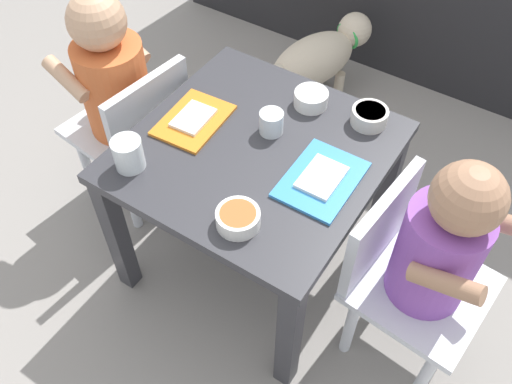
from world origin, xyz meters
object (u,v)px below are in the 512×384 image
at_px(food_tray_left, 193,120).
at_px(veggie_bowl_near, 311,98).
at_px(water_cup_left, 272,124).
at_px(veggie_bowl_far, 369,116).
at_px(food_tray_right, 321,179).
at_px(cereal_bowl_left_side, 238,218).
at_px(dining_table, 256,170).
at_px(water_cup_right, 129,155).
at_px(dog, 320,57).
at_px(seated_child_left, 117,86).
at_px(seated_child_right, 433,250).

bearing_deg(food_tray_left, veggie_bowl_near, 45.06).
distance_m(water_cup_left, veggie_bowl_far, 0.23).
relative_size(food_tray_right, veggie_bowl_far, 2.33).
bearing_deg(cereal_bowl_left_side, dining_table, 113.62).
bearing_deg(food_tray_left, water_cup_right, -98.62).
xyz_separation_m(food_tray_left, water_cup_right, (-0.03, -0.19, 0.03)).
height_order(dog, veggie_bowl_near, veggie_bowl_near).
relative_size(seated_child_left, food_tray_left, 3.53).
distance_m(seated_child_right, water_cup_right, 0.68).
bearing_deg(water_cup_right, cereal_bowl_left_side, -0.83).
bearing_deg(seated_child_right, food_tray_left, 178.81).
bearing_deg(dog, dining_table, -74.34).
relative_size(dog, veggie_bowl_near, 5.33).
bearing_deg(seated_child_right, water_cup_left, 169.13).
bearing_deg(food_tray_right, veggie_bowl_far, 88.73).
bearing_deg(food_tray_right, dog, 117.37).
bearing_deg(dining_table, seated_child_right, -2.54).
bearing_deg(dining_table, dog, 105.66).
height_order(seated_child_left, food_tray_left, seated_child_left).
height_order(seated_child_left, food_tray_right, seated_child_left).
height_order(dining_table, veggie_bowl_far, veggie_bowl_far).
xyz_separation_m(food_tray_right, cereal_bowl_left_side, (-0.09, -0.20, 0.01)).
height_order(water_cup_left, cereal_bowl_left_side, water_cup_left).
height_order(water_cup_right, cereal_bowl_left_side, water_cup_right).
xyz_separation_m(seated_child_left, water_cup_left, (0.45, 0.05, 0.05)).
xyz_separation_m(seated_child_right, food_tray_right, (-0.27, 0.01, 0.04)).
bearing_deg(veggie_bowl_far, veggie_bowl_near, -172.82).
bearing_deg(water_cup_right, veggie_bowl_near, 59.47).
bearing_deg(veggie_bowl_near, cereal_bowl_left_side, -81.85).
relative_size(food_tray_right, veggie_bowl_near, 2.42).
distance_m(water_cup_right, veggie_bowl_far, 0.57).
height_order(seated_child_left, dog, seated_child_left).
distance_m(seated_child_right, food_tray_left, 0.62).
bearing_deg(water_cup_right, water_cup_left, 52.18).
bearing_deg(veggie_bowl_near, seated_child_right, -27.86).
height_order(seated_child_left, veggie_bowl_near, seated_child_left).
xyz_separation_m(seated_child_left, dog, (0.24, 0.71, -0.24)).
bearing_deg(seated_child_left, food_tray_left, -4.11).
bearing_deg(seated_child_left, veggie_bowl_near, 21.32).
distance_m(seated_child_left, food_tray_left, 0.27).
bearing_deg(food_tray_right, food_tray_left, 180.00).
relative_size(seated_child_left, water_cup_right, 9.22).
relative_size(veggie_bowl_near, veggie_bowl_far, 0.96).
xyz_separation_m(seated_child_left, veggie_bowl_near, (0.48, 0.19, 0.05)).
relative_size(seated_child_left, dog, 1.53).
height_order(food_tray_left, food_tray_right, same).
bearing_deg(water_cup_right, veggie_bowl_far, 47.41).
relative_size(dog, veggie_bowl_far, 5.14).
distance_m(dining_table, food_tray_left, 0.19).
distance_m(dining_table, seated_child_left, 0.45).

